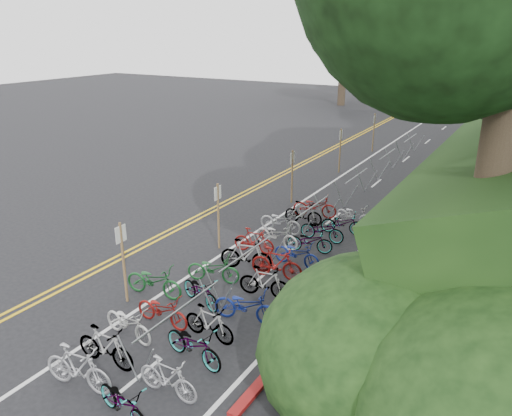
{
  "coord_description": "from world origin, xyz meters",
  "views": [
    {
      "loc": [
        10.34,
        -8.92,
        7.68
      ],
      "look_at": [
        1.39,
        6.36,
        1.3
      ],
      "focal_mm": 35.0,
      "sensor_mm": 36.0,
      "label": 1
    }
  ],
  "objects": [
    {
      "name": "bike_front",
      "position": [
        0.89,
        1.11,
        0.51
      ],
      "size": [
        0.91,
        2.0,
        1.01
      ],
      "primitive_type": "imported",
      "rotation": [
        0.0,
        0.0,
        1.7
      ],
      "color": "#144C1E",
      "rests_on": "ground"
    },
    {
      "name": "bike_racks_rest",
      "position": [
        3.0,
        13.0,
        0.85
      ],
      "size": [
        1.14,
        23.0,
        1.17
      ],
      "color": "gray",
      "rests_on": "ground"
    },
    {
      "name": "road_markings",
      "position": [
        0.63,
        10.1,
        0.0
      ],
      "size": [
        7.47,
        80.0,
        0.01
      ],
      "color": "gold",
      "rests_on": "ground"
    },
    {
      "name": "signpost_near",
      "position": [
        0.4,
        0.43,
        1.44
      ],
      "size": [
        0.08,
        0.4,
        2.53
      ],
      "color": "brown",
      "rests_on": "ground"
    },
    {
      "name": "red_curb",
      "position": [
        5.7,
        12.0,
        0.05
      ],
      "size": [
        0.25,
        28.0,
        0.1
      ],
      "primitive_type": "cube",
      "color": "maroon",
      "rests_on": "ground"
    },
    {
      "name": "bike_rack_front",
      "position": [
        3.2,
        -0.53,
        0.82
      ],
      "size": [
        1.11,
        3.34,
        1.1
      ],
      "color": "gray",
      "rests_on": "ground"
    },
    {
      "name": "ground",
      "position": [
        0.0,
        0.0,
        0.0
      ],
      "size": [
        120.0,
        120.0,
        0.0
      ],
      "primitive_type": "plane",
      "color": "black",
      "rests_on": "ground"
    },
    {
      "name": "bike_valet",
      "position": [
        2.97,
        3.37,
        0.48
      ],
      "size": [
        3.15,
        14.78,
        1.1
      ],
      "color": "#9E9EA3",
      "rests_on": "ground"
    },
    {
      "name": "signposts_rest",
      "position": [
        0.6,
        14.0,
        1.43
      ],
      "size": [
        0.08,
        18.4,
        2.5
      ],
      "color": "brown",
      "rests_on": "ground"
    }
  ]
}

